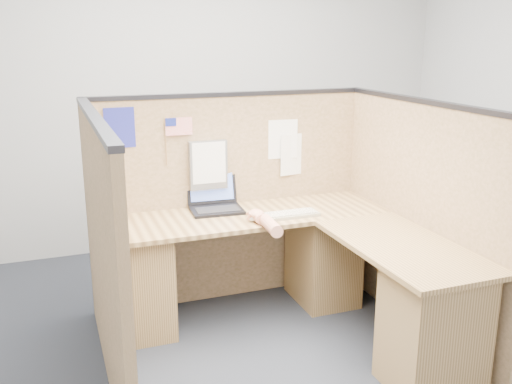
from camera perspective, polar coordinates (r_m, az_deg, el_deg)
name	(u,v)px	position (r m, az deg, el deg)	size (l,w,h in m)	color
floor	(283,360)	(3.62, 2.73, -16.41)	(5.00, 5.00, 0.00)	#20242E
wall_back	(188,94)	(5.25, -6.82, 9.67)	(5.00, 5.00, 0.00)	#ADB0B3
cubicle_partitions	(259,220)	(3.66, 0.28, -2.78)	(2.06, 1.83, 1.53)	brown
l_desk	(293,278)	(3.74, 3.71, -8.58)	(1.95, 1.75, 0.73)	brown
laptop	(214,200)	(4.01, -4.24, -0.81)	(0.37, 0.36, 0.26)	black
keyboard	(287,215)	(3.85, 3.17, -2.28)	(0.43, 0.15, 0.03)	gray
mouse	(256,218)	(3.75, 0.01, -2.58)	(0.12, 0.07, 0.05)	#B5B5BA
hand_forearm	(266,222)	(3.61, 1.01, -2.99)	(0.12, 0.42, 0.09)	tan
blue_poster	(120,128)	(3.87, -13.47, 6.26)	(0.20, 0.00, 0.27)	navy
american_flag	(176,128)	(3.92, -8.01, 6.35)	(0.19, 0.01, 0.32)	olive
file_holder	(208,165)	(4.01, -4.80, 2.71)	(0.27, 0.05, 0.35)	slate
paper_left	(283,139)	(4.19, 2.70, 5.30)	(0.22, 0.00, 0.29)	white
paper_right	(295,154)	(4.25, 3.90, 3.79)	(0.24, 0.00, 0.31)	white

